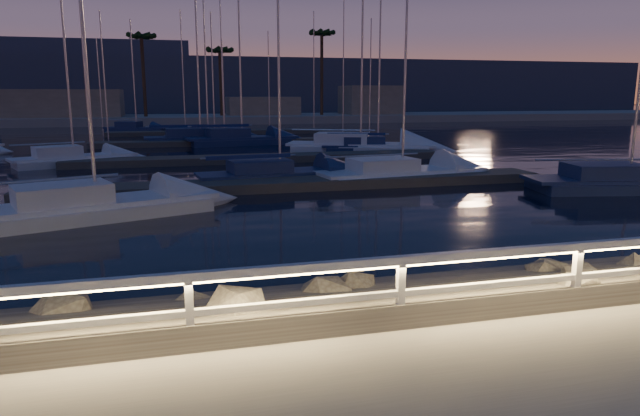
{
  "coord_description": "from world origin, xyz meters",
  "views": [
    {
      "loc": [
        -5.14,
        -7.33,
        3.35
      ],
      "look_at": [
        -2.16,
        4.0,
        1.0
      ],
      "focal_mm": 32.0,
      "sensor_mm": 36.0,
      "label": 1
    }
  ],
  "objects_px": {
    "sailboat_d": "(624,181)",
    "sailboat_e": "(71,158)",
    "sailboat_c": "(276,174)",
    "sailboat_h": "(398,172)",
    "sailboat_g": "(375,147)",
    "sailboat_k": "(198,138)",
    "sailboat_n": "(206,136)",
    "sailboat_b": "(90,205)",
    "sailboat_m": "(135,128)",
    "sailboat_j": "(239,139)",
    "guard_rail": "(518,265)",
    "sailboat_l": "(357,145)"
  },
  "relations": [
    {
      "from": "sailboat_d",
      "to": "sailboat_e",
      "type": "xyz_separation_m",
      "value": [
        -23.54,
        14.93,
        -0.0
      ]
    },
    {
      "from": "sailboat_c",
      "to": "sailboat_h",
      "type": "bearing_deg",
      "value": -16.69
    },
    {
      "from": "sailboat_c",
      "to": "sailboat_e",
      "type": "distance_m",
      "value": 13.54
    },
    {
      "from": "sailboat_g",
      "to": "sailboat_h",
      "type": "bearing_deg",
      "value": -91.38
    },
    {
      "from": "sailboat_k",
      "to": "sailboat_n",
      "type": "relative_size",
      "value": 1.22
    },
    {
      "from": "sailboat_d",
      "to": "sailboat_g",
      "type": "bearing_deg",
      "value": 116.35
    },
    {
      "from": "sailboat_b",
      "to": "sailboat_g",
      "type": "bearing_deg",
      "value": 27.46
    },
    {
      "from": "sailboat_b",
      "to": "sailboat_k",
      "type": "xyz_separation_m",
      "value": [
        4.79,
        27.89,
        0.02
      ]
    },
    {
      "from": "sailboat_b",
      "to": "sailboat_d",
      "type": "height_order",
      "value": "sailboat_d"
    },
    {
      "from": "sailboat_k",
      "to": "sailboat_m",
      "type": "height_order",
      "value": "sailboat_k"
    },
    {
      "from": "sailboat_b",
      "to": "sailboat_j",
      "type": "height_order",
      "value": "sailboat_j"
    },
    {
      "from": "sailboat_d",
      "to": "sailboat_h",
      "type": "xyz_separation_m",
      "value": [
        -8.05,
        4.84,
        -0.01
      ]
    },
    {
      "from": "sailboat_e",
      "to": "guard_rail",
      "type": "bearing_deg",
      "value": -91.53
    },
    {
      "from": "sailboat_b",
      "to": "sailboat_m",
      "type": "distance_m",
      "value": 43.16
    },
    {
      "from": "sailboat_m",
      "to": "sailboat_n",
      "type": "distance_m",
      "value": 14.67
    },
    {
      "from": "sailboat_k",
      "to": "sailboat_n",
      "type": "height_order",
      "value": "sailboat_k"
    },
    {
      "from": "sailboat_d",
      "to": "sailboat_m",
      "type": "bearing_deg",
      "value": 128.02
    },
    {
      "from": "sailboat_j",
      "to": "sailboat_m",
      "type": "xyz_separation_m",
      "value": [
        -8.69,
        17.35,
        -0.05
      ]
    },
    {
      "from": "sailboat_g",
      "to": "sailboat_j",
      "type": "xyz_separation_m",
      "value": [
        -8.24,
        8.38,
        0.06
      ]
    },
    {
      "from": "sailboat_c",
      "to": "sailboat_n",
      "type": "bearing_deg",
      "value": 86.58
    },
    {
      "from": "guard_rail",
      "to": "sailboat_j",
      "type": "relative_size",
      "value": 2.98
    },
    {
      "from": "sailboat_d",
      "to": "sailboat_e",
      "type": "relative_size",
      "value": 1.26
    },
    {
      "from": "sailboat_j",
      "to": "sailboat_k",
      "type": "height_order",
      "value": "sailboat_k"
    },
    {
      "from": "sailboat_k",
      "to": "sailboat_b",
      "type": "bearing_deg",
      "value": -102.99
    },
    {
      "from": "sailboat_j",
      "to": "sailboat_h",
      "type": "bearing_deg",
      "value": -85.82
    },
    {
      "from": "sailboat_d",
      "to": "sailboat_l",
      "type": "xyz_separation_m",
      "value": [
        -5.7,
        17.91,
        0.05
      ]
    },
    {
      "from": "sailboat_j",
      "to": "sailboat_m",
      "type": "relative_size",
      "value": 1.3
    },
    {
      "from": "sailboat_g",
      "to": "sailboat_h",
      "type": "xyz_separation_m",
      "value": [
        -3.44,
        -12.47,
        -0.01
      ]
    },
    {
      "from": "sailboat_h",
      "to": "sailboat_l",
      "type": "height_order",
      "value": "sailboat_l"
    },
    {
      "from": "guard_rail",
      "to": "sailboat_c",
      "type": "distance_m",
      "value": 17.85
    },
    {
      "from": "sailboat_g",
      "to": "sailboat_m",
      "type": "xyz_separation_m",
      "value": [
        -16.93,
        25.72,
        0.01
      ]
    },
    {
      "from": "sailboat_d",
      "to": "sailboat_h",
      "type": "relative_size",
      "value": 1.04
    },
    {
      "from": "sailboat_e",
      "to": "sailboat_n",
      "type": "xyz_separation_m",
      "value": [
        8.39,
        14.89,
        -0.0
      ]
    },
    {
      "from": "sailboat_d",
      "to": "sailboat_n",
      "type": "height_order",
      "value": "sailboat_d"
    },
    {
      "from": "sailboat_h",
      "to": "sailboat_m",
      "type": "distance_m",
      "value": 40.51
    },
    {
      "from": "sailboat_b",
      "to": "sailboat_n",
      "type": "bearing_deg",
      "value": 59.67
    },
    {
      "from": "guard_rail",
      "to": "sailboat_n",
      "type": "height_order",
      "value": "sailboat_n"
    },
    {
      "from": "guard_rail",
      "to": "sailboat_c",
      "type": "relative_size",
      "value": 3.51
    },
    {
      "from": "sailboat_k",
      "to": "sailboat_g",
      "type": "bearing_deg",
      "value": -45.99
    },
    {
      "from": "sailboat_g",
      "to": "sailboat_j",
      "type": "distance_m",
      "value": 11.75
    },
    {
      "from": "sailboat_c",
      "to": "sailboat_m",
      "type": "bearing_deg",
      "value": 94.91
    },
    {
      "from": "sailboat_c",
      "to": "sailboat_d",
      "type": "distance_m",
      "value": 14.75
    },
    {
      "from": "guard_rail",
      "to": "sailboat_g",
      "type": "relative_size",
      "value": 3.39
    },
    {
      "from": "sailboat_g",
      "to": "sailboat_j",
      "type": "bearing_deg",
      "value": 148.56
    },
    {
      "from": "sailboat_c",
      "to": "sailboat_h",
      "type": "relative_size",
      "value": 0.92
    },
    {
      "from": "sailboat_h",
      "to": "sailboat_k",
      "type": "xyz_separation_m",
      "value": [
        -7.89,
        22.93,
        0.04
      ]
    },
    {
      "from": "sailboat_m",
      "to": "sailboat_n",
      "type": "height_order",
      "value": "sailboat_n"
    },
    {
      "from": "sailboat_j",
      "to": "sailboat_n",
      "type": "xyz_separation_m",
      "value": [
        -2.3,
        4.14,
        -0.06
      ]
    },
    {
      "from": "sailboat_d",
      "to": "sailboat_j",
      "type": "xyz_separation_m",
      "value": [
        -12.85,
        25.68,
        0.05
      ]
    },
    {
      "from": "guard_rail",
      "to": "sailboat_l",
      "type": "xyz_separation_m",
      "value": [
        7.36,
        29.96,
        -0.9
      ]
    }
  ]
}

